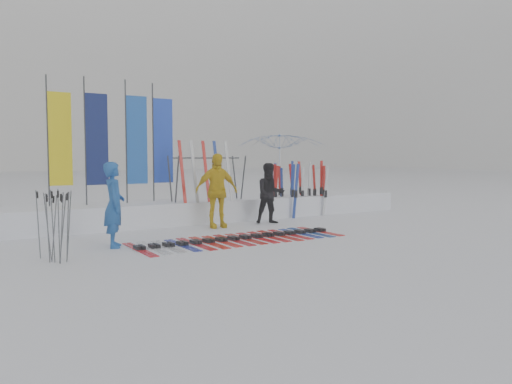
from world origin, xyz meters
TOP-DOWN VIEW (x-y plane):
  - ground at (0.00, 0.00)m, footprint 120.00×120.00m
  - snow_bank at (0.00, 4.60)m, footprint 14.00×1.60m
  - person_blue at (-3.04, 1.76)m, footprint 0.56×0.71m
  - person_black at (1.57, 3.09)m, footprint 0.95×0.84m
  - person_yellow at (-0.01, 3.17)m, footprint 1.17×0.62m
  - tent_canopy at (3.80, 5.74)m, footprint 3.70×3.74m
  - ski_row at (-0.47, 1.22)m, footprint 4.67×1.70m
  - pole_cluster at (-4.28, 0.94)m, footprint 0.55×0.69m
  - feather_flags at (-2.12, 4.81)m, footprint 3.27×0.25m
  - ski_rack at (0.24, 4.20)m, footprint 2.04×0.80m
  - upright_skis at (3.28, 4.22)m, footprint 1.68×1.20m

SIDE VIEW (x-z plane):
  - ground at x=0.00m, z-range 0.00..0.00m
  - ski_row at x=-0.47m, z-range 0.00..0.07m
  - snow_bank at x=0.00m, z-range 0.00..0.60m
  - pole_cluster at x=-4.28m, z-range -0.02..1.23m
  - upright_skis at x=3.28m, z-range -0.05..1.64m
  - person_black at x=1.57m, z-range 0.00..1.64m
  - person_blue at x=-3.04m, z-range 0.00..1.71m
  - person_yellow at x=-0.01m, z-range 0.00..1.90m
  - tent_canopy at x=3.80m, z-range 0.00..2.70m
  - ski_rack at x=0.24m, z-range 0.77..2.00m
  - feather_flags at x=-2.12m, z-range 0.64..3.84m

